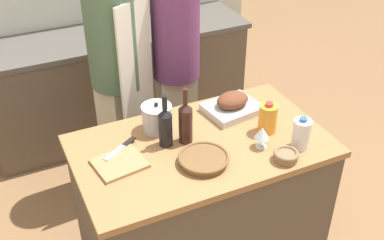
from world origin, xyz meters
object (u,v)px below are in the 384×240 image
(juice_jug, at_px, (268,118))
(knife_chef, at_px, (121,147))
(roasting_pan, at_px, (232,105))
(person_cook_guest, at_px, (176,57))
(wine_glass_left, at_px, (262,133))
(person_cook_aproned, at_px, (118,66))
(condiment_bottle_tall, at_px, (98,36))
(cutting_board, at_px, (120,163))
(condiment_bottle_short, at_px, (107,20))
(milk_jug, at_px, (301,134))
(wine_bottle_green, at_px, (165,126))
(mixing_bowl, at_px, (286,156))
(wine_bottle_dark, at_px, (186,121))
(stock_pot, at_px, (157,118))
(wicker_basket, at_px, (204,159))

(juice_jug, distance_m, knife_chef, 0.83)
(roasting_pan, relative_size, person_cook_guest, 0.20)
(wine_glass_left, xyz_separation_m, person_cook_aproned, (-0.47, 1.04, 0.02))
(knife_chef, bearing_deg, roasting_pan, 6.95)
(condiment_bottle_tall, bearing_deg, knife_chef, -100.92)
(cutting_board, distance_m, condiment_bottle_tall, 1.47)
(cutting_board, height_order, condiment_bottle_short, condiment_bottle_short)
(milk_jug, height_order, person_cook_guest, person_cook_guest)
(cutting_board, relative_size, wine_bottle_green, 0.91)
(mixing_bowl, relative_size, milk_jug, 0.72)
(condiment_bottle_tall, distance_m, person_cook_guest, 0.72)
(juice_jug, height_order, milk_jug, same)
(wine_bottle_dark, relative_size, wine_glass_left, 2.63)
(wine_bottle_green, xyz_separation_m, person_cook_guest, (0.39, 0.75, -0.01))
(roasting_pan, height_order, knife_chef, roasting_pan)
(stock_pot, height_order, person_cook_guest, person_cook_guest)
(wicker_basket, xyz_separation_m, milk_jug, (0.53, -0.10, 0.06))
(wine_bottle_dark, xyz_separation_m, condiment_bottle_tall, (-0.09, 1.39, -0.04))
(juice_jug, relative_size, condiment_bottle_tall, 1.41)
(cutting_board, relative_size, mixing_bowl, 2.07)
(cutting_board, xyz_separation_m, wine_bottle_dark, (0.40, 0.05, 0.12))
(wine_bottle_dark, bearing_deg, mixing_bowl, -43.16)
(wine_bottle_green, bearing_deg, wine_glass_left, -27.50)
(juice_jug, distance_m, condiment_bottle_short, 1.79)
(juice_jug, relative_size, person_cook_aproned, 0.11)
(mixing_bowl, xyz_separation_m, person_cook_aproned, (-0.52, 1.19, 0.08))
(roasting_pan, xyz_separation_m, cutting_board, (-0.77, -0.20, -0.04))
(roasting_pan, height_order, wine_bottle_green, wine_bottle_green)
(wicker_basket, height_order, person_cook_guest, person_cook_guest)
(cutting_board, bearing_deg, roasting_pan, 14.39)
(knife_chef, bearing_deg, mixing_bowl, -30.42)
(wine_bottle_green, distance_m, person_cook_guest, 0.85)
(mixing_bowl, height_order, condiment_bottle_tall, condiment_bottle_tall)
(mixing_bowl, bearing_deg, condiment_bottle_short, 99.91)
(wine_glass_left, bearing_deg, juice_jug, 46.40)
(wicker_basket, bearing_deg, wine_bottle_green, 116.62)
(cutting_board, bearing_deg, wine_bottle_green, 12.08)
(wine_bottle_green, height_order, condiment_bottle_short, wine_bottle_green)
(stock_pot, xyz_separation_m, knife_chef, (-0.25, -0.11, -0.06))
(condiment_bottle_tall, bearing_deg, wine_glass_left, -74.74)
(mixing_bowl, distance_m, condiment_bottle_tall, 1.84)
(stock_pot, xyz_separation_m, condiment_bottle_short, (0.15, 1.46, 0.02))
(condiment_bottle_short, xyz_separation_m, person_cook_guest, (0.23, -0.86, 0.01))
(cutting_board, xyz_separation_m, mixing_bowl, (0.80, -0.33, 0.02))
(wicker_basket, height_order, wine_bottle_dark, wine_bottle_dark)
(juice_jug, bearing_deg, wine_bottle_green, 167.72)
(knife_chef, bearing_deg, wine_bottle_dark, -10.39)
(stock_pot, height_order, juice_jug, juice_jug)
(cutting_board, distance_m, mixing_bowl, 0.86)
(stock_pot, relative_size, knife_chef, 0.82)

